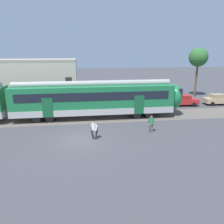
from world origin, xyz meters
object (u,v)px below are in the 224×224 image
commuter_train (16,101)px  pedestrian_white (94,128)px  parked_car_red (183,100)px  pedestrian_green (151,122)px  parked_car_tan (218,99)px

commuter_train → pedestrian_white: commuter_train is taller
pedestrian_white → parked_car_red: size_ratio=0.41×
pedestrian_green → parked_car_red: 12.16m
commuter_train → pedestrian_white: 10.48m
pedestrian_white → parked_car_red: 16.78m
pedestrian_green → pedestrian_white: bearing=-169.5°
commuter_train → pedestrian_green: bearing=-21.5°
pedestrian_green → parked_car_red: pedestrian_green is taller
commuter_train → parked_car_red: commuter_train is taller
commuter_train → parked_car_tan: size_ratio=9.33×
commuter_train → parked_car_tan: bearing=8.5°
pedestrian_white → parked_car_tan: pedestrian_white is taller
pedestrian_white → parked_car_red: bearing=38.5°
pedestrian_green → parked_car_tan: (12.91, 9.36, -0.21)m
pedestrian_green → parked_car_tan: 15.95m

